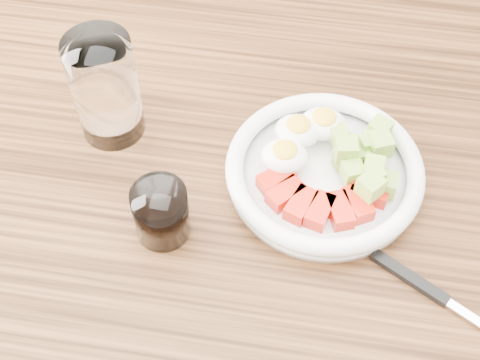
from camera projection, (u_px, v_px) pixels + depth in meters
name	position (u px, v px, depth m)	size (l,w,h in m)	color
dining_table	(246.00, 244.00, 0.89)	(1.50, 0.90, 0.77)	brown
bowl	(325.00, 168.00, 0.81)	(0.24, 0.24, 0.06)	white
fork	(431.00, 292.00, 0.73)	(0.18, 0.11, 0.01)	black
water_glass	(105.00, 89.00, 0.81)	(0.08, 0.08, 0.15)	white
coffee_glass	(161.00, 213.00, 0.75)	(0.06, 0.06, 0.07)	white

